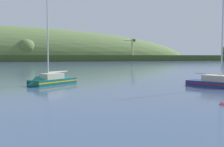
{
  "coord_description": "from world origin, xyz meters",
  "views": [
    {
      "loc": [
        -16.03,
        7.77,
        3.98
      ],
      "look_at": [
        -4.62,
        39.11,
        1.82
      ],
      "focal_mm": 43.15,
      "sensor_mm": 36.0,
      "label": 1
    }
  ],
  "objects_px": {
    "dockside_crane": "(132,50)",
    "mooring_buoy_off_fishing_boat": "(223,105)",
    "sailboat_near_mooring": "(221,86)",
    "sailboat_midwater_white": "(48,82)"
  },
  "relations": [
    {
      "from": "dockside_crane",
      "to": "mooring_buoy_off_fishing_boat",
      "type": "xyz_separation_m",
      "value": [
        -83.34,
        -203.08,
        -9.1
      ]
    },
    {
      "from": "sailboat_near_mooring",
      "to": "sailboat_midwater_white",
      "type": "distance_m",
      "value": 22.84
    },
    {
      "from": "sailboat_midwater_white",
      "to": "mooring_buoy_off_fishing_boat",
      "type": "bearing_deg",
      "value": 83.55
    },
    {
      "from": "sailboat_near_mooring",
      "to": "sailboat_midwater_white",
      "type": "relative_size",
      "value": 1.05
    },
    {
      "from": "sailboat_midwater_white",
      "to": "mooring_buoy_off_fishing_boat",
      "type": "relative_size",
      "value": 18.44
    },
    {
      "from": "sailboat_near_mooring",
      "to": "mooring_buoy_off_fishing_boat",
      "type": "xyz_separation_m",
      "value": [
        -8.49,
        -9.67,
        -0.23
      ]
    },
    {
      "from": "sailboat_midwater_white",
      "to": "sailboat_near_mooring",
      "type": "bearing_deg",
      "value": 115.79
    },
    {
      "from": "sailboat_midwater_white",
      "to": "mooring_buoy_off_fishing_boat",
      "type": "height_order",
      "value": "sailboat_midwater_white"
    },
    {
      "from": "dockside_crane",
      "to": "sailboat_near_mooring",
      "type": "distance_m",
      "value": 207.58
    },
    {
      "from": "dockside_crane",
      "to": "sailboat_near_mooring",
      "type": "height_order",
      "value": "dockside_crane"
    }
  ]
}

